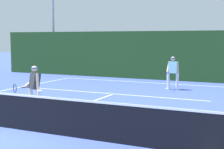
% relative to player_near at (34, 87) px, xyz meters
% --- Properties ---
extents(ground_plane, '(80.00, 80.00, 0.00)m').
position_rel_player_near_xyz_m(ground_plane, '(0.82, -2.01, -0.86)').
color(ground_plane, '#445BBA').
extents(court_line_baseline_far, '(10.40, 0.10, 0.01)m').
position_rel_player_near_xyz_m(court_line_baseline_far, '(0.82, 8.93, -0.85)').
color(court_line_baseline_far, white).
rests_on(court_line_baseline_far, ground_plane).
extents(court_line_service, '(8.48, 0.10, 0.01)m').
position_rel_player_near_xyz_m(court_line_service, '(0.82, 4.56, -0.85)').
color(court_line_service, white).
rests_on(court_line_service, ground_plane).
extents(court_line_centre, '(0.10, 6.40, 0.01)m').
position_rel_player_near_xyz_m(court_line_centre, '(0.82, 1.19, -0.85)').
color(court_line_centre, white).
rests_on(court_line_centre, ground_plane).
extents(tennis_net, '(11.39, 0.09, 1.11)m').
position_rel_player_near_xyz_m(tennis_net, '(0.82, -2.01, -0.35)').
color(tennis_net, '#1E4723').
rests_on(tennis_net, ground_plane).
extents(player_near, '(1.08, 0.83, 1.57)m').
position_rel_player_near_xyz_m(player_near, '(0.00, 0.00, 0.00)').
color(player_near, silver).
rests_on(player_near, ground_plane).
extents(player_far, '(0.75, 0.85, 1.61)m').
position_rel_player_near_xyz_m(player_far, '(2.85, 6.89, 0.03)').
color(player_far, silver).
rests_on(player_far, ground_plane).
extents(tennis_ball, '(0.07, 0.07, 0.07)m').
position_rel_player_near_xyz_m(tennis_ball, '(0.68, 4.50, -0.82)').
color(tennis_ball, '#D1E033').
rests_on(tennis_ball, ground_plane).
extents(back_fence_windscreen, '(22.10, 0.12, 2.91)m').
position_rel_player_near_xyz_m(back_fence_windscreen, '(0.82, 10.47, 0.60)').
color(back_fence_windscreen, '#1F401C').
rests_on(back_fence_windscreen, ground_plane).
extents(light_pole, '(0.55, 0.44, 8.19)m').
position_rel_player_near_xyz_m(light_pole, '(-7.09, 11.32, 4.10)').
color(light_pole, '#9EA39E').
rests_on(light_pole, ground_plane).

